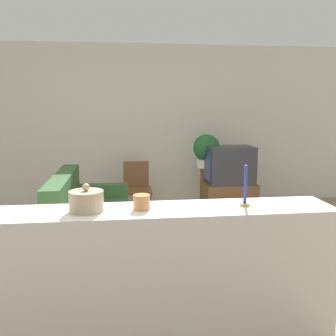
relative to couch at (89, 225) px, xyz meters
The scene contains 12 objects.
ground_plane 1.41m from the couch, 68.00° to the right, with size 14.00×14.00×0.00m, color gray.
wall_back 2.45m from the couch, 76.62° to the left, with size 9.00×0.06×2.70m.
couch is the anchor object (origin of this frame).
tv_stand 2.27m from the couch, 28.77° to the left, with size 0.76×0.51×0.55m.
television 2.32m from the couch, 28.85° to the left, with size 0.68×0.49×0.55m.
wooden_chair 1.56m from the couch, 66.78° to the left, with size 0.44×0.44×0.83m.
plant_stand 2.24m from the couch, 40.07° to the left, with size 0.19×0.19×0.73m.
potted_plant 2.34m from the couch, 40.07° to the left, with size 0.42×0.42×0.52m.
foreground_counter 1.84m from the couch, 73.68° to the right, with size 2.74×0.44×0.99m.
decorative_bowl 1.91m from the couch, 84.90° to the right, with size 0.23×0.23×0.19m.
candle_jar 1.97m from the couch, 73.27° to the right, with size 0.12×0.12×0.10m.
candlestick 2.29m from the couch, 54.32° to the right, with size 0.07×0.07×0.29m.
Camera 1 is at (-0.11, -2.97, 1.69)m, focal length 40.00 mm.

